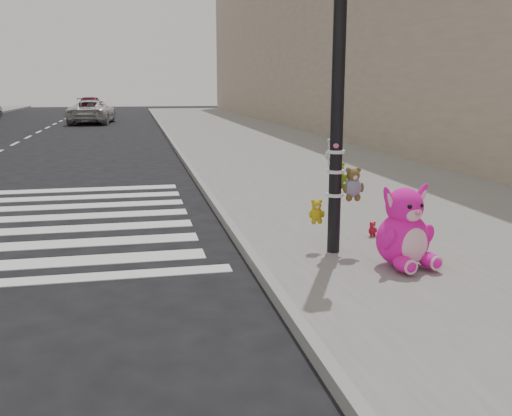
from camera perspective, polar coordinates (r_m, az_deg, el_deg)
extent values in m
plane|color=black|center=(5.44, -12.69, -12.58)|extent=(120.00, 120.00, 0.00)
cube|color=slate|center=(15.87, 5.98, 4.19)|extent=(7.00, 80.00, 0.14)
cube|color=gray|center=(15.18, -6.54, 3.82)|extent=(0.12, 80.00, 0.15)
cube|color=tan|center=(27.16, 11.04, 17.75)|extent=(5.00, 60.00, 10.00)
cylinder|color=black|center=(7.19, 8.17, 11.16)|extent=(0.16, 0.16, 4.00)
cylinder|color=white|center=(7.32, 7.88, 1.32)|extent=(0.22, 0.22, 0.04)
cylinder|color=white|center=(7.27, 7.95, 3.65)|extent=(0.22, 0.22, 0.04)
cylinder|color=white|center=(7.23, 8.01, 5.61)|extent=(0.22, 0.22, 0.04)
ellipsoid|color=#FF15AD|center=(6.73, 14.60, -5.70)|extent=(0.27, 0.37, 0.18)
ellipsoid|color=#FF15AD|center=(6.95, 16.96, -5.27)|extent=(0.27, 0.37, 0.18)
ellipsoid|color=#FF15AD|center=(6.99, 14.46, -3.07)|extent=(0.74, 0.66, 0.64)
ellipsoid|color=#F9BFD1|center=(6.83, 15.58, -3.67)|extent=(0.38, 0.20, 0.42)
sphere|color=#FF15AD|center=(6.89, 14.63, 0.16)|extent=(0.52, 0.52, 0.44)
ellipsoid|color=#FF15AD|center=(6.78, 13.21, 0.55)|extent=(0.32, 0.15, 0.44)
ellipsoid|color=#FF15AD|center=(7.02, 15.85, 0.81)|extent=(0.32, 0.15, 0.44)
imported|color=silver|center=(36.18, -16.07, 9.22)|extent=(2.75, 5.18, 1.39)
imported|color=maroon|center=(48.82, -16.19, 9.83)|extent=(2.00, 4.67, 1.34)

